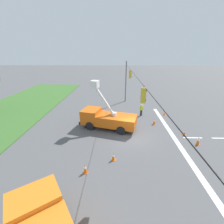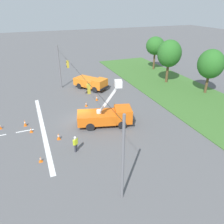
# 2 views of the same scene
# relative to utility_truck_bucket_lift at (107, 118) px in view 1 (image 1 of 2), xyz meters

# --- Properties ---
(ground_plane) EXTENTS (200.00, 200.00, 0.00)m
(ground_plane) POSITION_rel_utility_truck_bucket_lift_xyz_m (-2.16, -2.81, -1.27)
(ground_plane) COLOR #565659
(lane_markings) EXTENTS (17.60, 15.25, 0.01)m
(lane_markings) POSITION_rel_utility_truck_bucket_lift_xyz_m (-2.16, -8.88, -1.27)
(lane_markings) COLOR silver
(lane_markings) RESTS_ON ground
(signal_gantry) EXTENTS (26.20, 0.33, 7.20)m
(signal_gantry) POSITION_rel_utility_truck_bucket_lift_xyz_m (-2.18, -2.81, 2.98)
(signal_gantry) COLOR slate
(signal_gantry) RESTS_ON ground
(utility_truck_bucket_lift) EXTENTS (4.09, 7.01, 5.62)m
(utility_truck_bucket_lift) POSITION_rel_utility_truck_bucket_lift_xyz_m (0.00, 0.00, 0.00)
(utility_truck_bucket_lift) COLOR orange
(utility_truck_bucket_lift) RESTS_ON ground
(road_worker) EXTENTS (0.42, 0.56, 1.77)m
(road_worker) POSITION_rel_utility_truck_bucket_lift_xyz_m (3.88, -4.74, -0.27)
(road_worker) COLOR #383842
(road_worker) RESTS_ON ground
(traffic_cone_foreground_left) EXTENTS (0.36, 0.36, 0.77)m
(traffic_cone_foreground_left) POSITION_rel_utility_truck_bucket_lift_xyz_m (-7.50, 1.16, -0.89)
(traffic_cone_foreground_left) COLOR orange
(traffic_cone_foreground_left) RESTS_ON ground
(traffic_cone_mid_right) EXTENTS (0.36, 0.36, 0.71)m
(traffic_cone_mid_right) POSITION_rel_utility_truck_bucket_lift_xyz_m (-6.00, -0.92, -0.92)
(traffic_cone_mid_right) COLOR orange
(traffic_cone_mid_right) RESTS_ON ground
(traffic_cone_lane_edge_a) EXTENTS (0.36, 0.36, 0.79)m
(traffic_cone_lane_edge_a) POSITION_rel_utility_truck_bucket_lift_xyz_m (1.06, -5.99, -0.88)
(traffic_cone_lane_edge_a) COLOR orange
(traffic_cone_lane_edge_a) RESTS_ON ground
(traffic_cone_far_left) EXTENTS (0.36, 0.36, 0.59)m
(traffic_cone_far_left) POSITION_rel_utility_truck_bucket_lift_xyz_m (4.21, -8.20, -0.99)
(traffic_cone_far_left) COLOR orange
(traffic_cone_far_left) RESTS_ON ground
(traffic_cone_far_right) EXTENTS (0.36, 0.36, 0.62)m
(traffic_cone_far_right) POSITION_rel_utility_truck_bucket_lift_xyz_m (-1.60, -8.70, -0.98)
(traffic_cone_far_right) COLOR orange
(traffic_cone_far_right) RESTS_ON ground
(traffic_cone_centre_line) EXTENTS (0.36, 0.36, 0.82)m
(traffic_cone_centre_line) POSITION_rel_utility_truck_bucket_lift_xyz_m (-3.38, -9.28, -0.86)
(traffic_cone_centre_line) COLOR orange
(traffic_cone_centre_line) RESTS_ON ground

